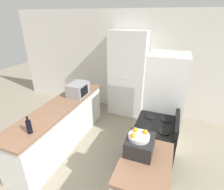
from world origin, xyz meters
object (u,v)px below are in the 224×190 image
wine_bottle (29,127)px  fruit_bowl (139,136)px  refrigerator (164,102)px  pantry_cabinet (127,75)px  microwave (78,89)px  toaster_oven (140,145)px  stove (154,146)px

wine_bottle → fruit_bowl: 1.57m
refrigerator → wine_bottle: 2.39m
fruit_bowl → wine_bottle: bearing=-173.4°
pantry_cabinet → microwave: bearing=-122.9°
toaster_oven → microwave: bearing=142.7°
fruit_bowl → stove: bearing=78.1°
wine_bottle → toaster_oven: bearing=6.7°
stove → toaster_oven: (-0.13, -0.69, 0.54)m
wine_bottle → toaster_oven: (1.57, 0.18, -0.01)m
wine_bottle → fruit_bowl: bearing=6.6°
refrigerator → microwave: size_ratio=4.08×
toaster_oven → fruit_bowl: 0.14m
refrigerator → wine_bottle: bearing=-136.3°
stove → toaster_oven: size_ratio=2.82×
microwave → stove: bearing=-16.9°
toaster_oven → wine_bottle: bearing=-173.3°
refrigerator → fruit_bowl: bearing=-96.7°
fruit_bowl → microwave: bearing=142.2°
fruit_bowl → toaster_oven: bearing=12.2°
pantry_cabinet → fruit_bowl: pantry_cabinet is taller
stove → refrigerator: bearing=88.1°
stove → wine_bottle: wine_bottle is taller
pantry_cabinet → fruit_bowl: size_ratio=8.25×
refrigerator → microwave: (-1.75, -0.24, 0.09)m
wine_bottle → toaster_oven: size_ratio=0.74×
toaster_oven → fruit_bowl: (-0.02, -0.00, 0.14)m
refrigerator → stove: bearing=-91.9°
pantry_cabinet → microwave: (-0.75, -1.16, -0.05)m
stove → fruit_bowl: 0.98m
toaster_oven → fruit_bowl: bearing=-167.8°
pantry_cabinet → stove: pantry_cabinet is taller
refrigerator → toaster_oven: (-0.15, -1.46, 0.06)m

